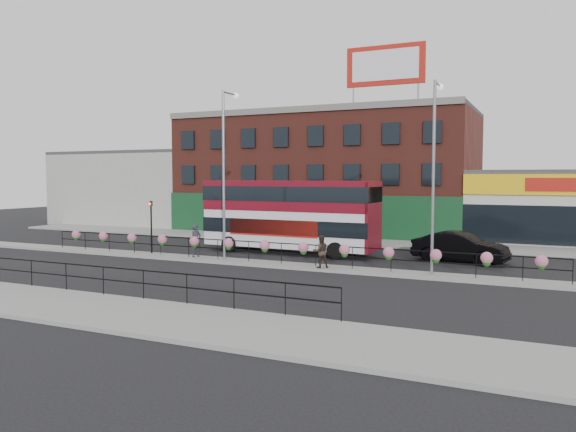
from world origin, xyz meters
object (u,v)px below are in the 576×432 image
at_px(pedestrian_a, 196,241).
at_px(lamp_column_west, 226,160).
at_px(car, 460,247).
at_px(lamp_column_east, 435,160).
at_px(pedestrian_b, 321,252).
at_px(double_decker_bus, 290,209).

xyz_separation_m(pedestrian_a, lamp_column_west, (2.05, 0.03, 4.67)).
xyz_separation_m(car, lamp_column_east, (-0.54, -5.26, 4.75)).
height_order(pedestrian_b, lamp_column_west, lamp_column_west).
height_order(car, pedestrian_b, pedestrian_b).
height_order(double_decker_bus, pedestrian_b, double_decker_bus).
bearing_deg(pedestrian_a, car, -53.27).
xyz_separation_m(pedestrian_a, pedestrian_b, (8.06, -0.62, -0.10)).
relative_size(lamp_column_west, lamp_column_east, 1.03).
distance_m(double_decker_bus, lamp_column_west, 5.88).
bearing_deg(car, pedestrian_a, 119.80).
height_order(car, lamp_column_west, lamp_column_west).
bearing_deg(double_decker_bus, pedestrian_b, -51.87).
bearing_deg(pedestrian_b, car, -169.78).
xyz_separation_m(car, pedestrian_b, (-6.06, -5.95, 0.14)).
xyz_separation_m(double_decker_bus, pedestrian_b, (4.25, -5.42, -1.81)).
bearing_deg(lamp_column_east, car, 84.16).
distance_m(car, lamp_column_east, 7.11).
distance_m(pedestrian_a, lamp_column_west, 5.10).
bearing_deg(car, lamp_column_east, -176.70).
height_order(double_decker_bus, car, double_decker_bus).
relative_size(pedestrian_b, lamp_column_east, 0.18).
bearing_deg(car, double_decker_bus, 102.09).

